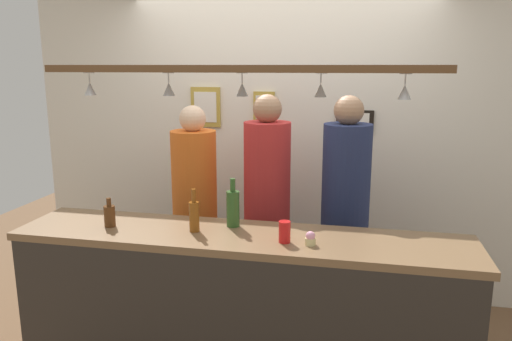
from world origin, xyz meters
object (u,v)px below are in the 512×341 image
Objects in this scene: person_right_navy_shirt at (346,194)px; bottle_champagne_green at (233,208)px; picture_frame_lower_pair at (355,121)px; person_left_orange_shirt at (195,193)px; drink_can at (285,232)px; picture_frame_crest at (264,107)px; bottle_beer_amber_tall at (194,215)px; bottle_beer_brown_stubby at (110,215)px; cupcake at (310,239)px; picture_frame_caricature at (206,107)px; person_middle_red_shirt at (267,190)px.

bottle_champagne_green is at bearing -135.82° from person_right_navy_shirt.
person_right_navy_shirt is 5.87× the size of picture_frame_lower_pair.
bottle_champagne_green is (0.47, -0.64, 0.10)m from person_left_orange_shirt.
drink_can is at bearing -109.68° from person_right_navy_shirt.
person_right_navy_shirt is at bearing -41.42° from picture_frame_crest.
picture_frame_lower_pair is at bearing 57.73° from bottle_beer_amber_tall.
bottle_beer_brown_stubby is (-0.74, -0.16, -0.05)m from bottle_champagne_green.
picture_frame_crest is at bearing 138.58° from person_right_navy_shirt.
picture_frame_lower_pair is (0.20, 1.50, 0.49)m from cupcake.
bottle_beer_brown_stubby is 1.48× the size of drink_can.
person_left_orange_shirt reaches higher than bottle_beer_amber_tall.
picture_frame_lower_pair is (0.34, 1.49, 0.46)m from drink_can.
bottle_champagne_green reaches higher than bottle_beer_brown_stubby.
person_right_navy_shirt is 1.61m from bottle_beer_brown_stubby.
picture_frame_lower_pair is 1.27m from picture_frame_caricature.
drink_can is (1.09, -0.05, -0.01)m from bottle_beer_brown_stubby.
bottle_beer_amber_tall is (-0.20, -0.14, -0.02)m from bottle_champagne_green.
person_middle_red_shirt reaches higher than person_left_orange_shirt.
person_right_navy_shirt is (1.13, -0.00, 0.06)m from person_left_orange_shirt.
person_left_orange_shirt is 5.58× the size of bottle_champagne_green.
person_right_navy_shirt is at bearing 0.00° from person_middle_red_shirt.
picture_frame_lower_pair is at bearing 0.00° from picture_frame_caricature.
picture_frame_caricature is (-0.10, 0.63, 0.60)m from person_left_orange_shirt.
bottle_champagne_green reaches higher than drink_can.
bottle_champagne_green is at bearing -118.58° from picture_frame_lower_pair.
picture_frame_lower_pair is (1.43, 1.44, 0.45)m from bottle_beer_brown_stubby.
picture_frame_crest reaches higher than picture_frame_lower_pair.
drink_can is (-0.31, -0.85, -0.01)m from person_right_navy_shirt.
person_middle_red_shirt is 6.78× the size of picture_frame_crest.
bottle_beer_amber_tall is (-0.29, -0.78, 0.03)m from person_middle_red_shirt.
person_middle_red_shirt is 1.00× the size of person_right_navy_shirt.
cupcake is (-0.16, -0.86, -0.04)m from person_right_navy_shirt.
bottle_beer_amber_tall is at bearing -70.93° from person_left_orange_shirt.
picture_frame_lower_pair is (0.04, 0.63, 0.45)m from person_right_navy_shirt.
person_middle_red_shirt is at bearing 107.13° from drink_can.
person_left_orange_shirt is 0.95× the size of person_middle_red_shirt.
person_middle_red_shirt is at bearing -76.69° from picture_frame_crest.
cupcake is at bearing -64.69° from person_middle_red_shirt.
person_left_orange_shirt is 1.13m from person_right_navy_shirt.
bottle_beer_brown_stubby is (-0.54, -0.02, -0.03)m from bottle_beer_amber_tall.
cupcake is (0.41, -0.86, -0.04)m from person_middle_red_shirt.
drink_can is 1.59m from picture_frame_lower_pair.
bottle_beer_brown_stubby reaches higher than drink_can.
bottle_beer_brown_stubby is at bearing -135.82° from person_middle_red_shirt.
person_right_navy_shirt is at bearing 42.34° from bottle_beer_amber_tall.
bottle_beer_amber_tall is (0.27, -0.78, 0.08)m from person_left_orange_shirt.
picture_frame_crest is (0.51, 0.00, 0.01)m from picture_frame_caricature.
person_left_orange_shirt is 6.44× the size of picture_frame_crest.
bottle_beer_brown_stubby is 1.55m from picture_frame_caricature.
cupcake is at bearing -24.21° from bottle_champagne_green.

